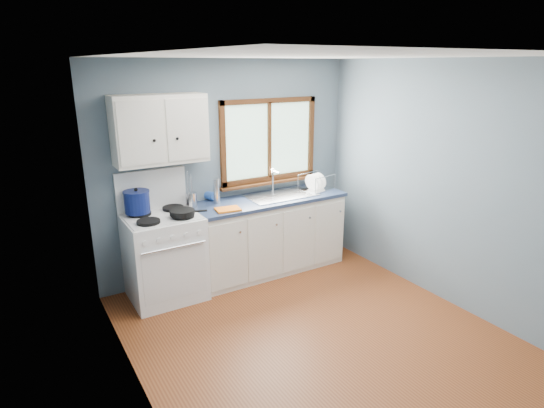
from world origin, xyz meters
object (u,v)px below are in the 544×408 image
skillet (182,212)px  dish_rack (316,185)px  sink (281,200)px  utensil_crock (191,199)px  gas_range (164,254)px  stockpot (137,201)px  base_cabinets (268,238)px  thermos (216,191)px

skillet → dish_rack: 1.84m
sink → utensil_crock: bearing=172.4°
gas_range → utensil_crock: gas_range is taller
utensil_crock → dish_rack: 1.62m
stockpot → utensil_crock: (0.60, 0.02, -0.07)m
sink → utensil_crock: 1.11m
gas_range → base_cabinets: gas_range is taller
base_cabinets → gas_range: bearing=-179.2°
gas_range → sink: size_ratio=1.62×
base_cabinets → dish_rack: 0.90m
base_cabinets → dish_rack: dish_rack is taller
base_cabinets → dish_rack: (0.70, 0.01, 0.57)m
base_cabinets → stockpot: (-1.50, 0.13, 0.67)m
stockpot → thermos: size_ratio=1.09×
utensil_crock → dish_rack: utensil_crock is taller
dish_rack → stockpot: bearing=163.9°
stockpot → dish_rack: 2.21m
stockpot → thermos: (0.89, -0.01, -0.01)m
gas_range → skillet: size_ratio=3.34×
stockpot → utensil_crock: bearing=1.5°
utensil_crock → base_cabinets: bearing=-9.0°
thermos → dish_rack: (1.32, -0.11, -0.09)m
skillet → thermos: thermos is taller
thermos → dish_rack: 1.32m
gas_range → utensil_crock: bearing=22.3°
thermos → dish_rack: thermos is taller
sink → skillet: (-1.31, -0.18, 0.13)m
gas_range → base_cabinets: size_ratio=0.74×
base_cabinets → sink: bearing=-0.1°
skillet → thermos: bearing=47.6°
skillet → utensil_crock: utensil_crock is taller
skillet → base_cabinets: bearing=26.7°
sink → utensil_crock: (-1.09, 0.14, 0.14)m
sink → dish_rack: sink is taller
sink → stockpot: (-1.68, 0.13, 0.22)m
gas_range → stockpot: size_ratio=4.27×
base_cabinets → dish_rack: size_ratio=4.02×
gas_range → sink: 1.53m
base_cabinets → skillet: size_ratio=4.54×
gas_range → dish_rack: gas_range is taller
skillet → stockpot: bearing=157.6°
gas_range → base_cabinets: (1.31, 0.02, -0.08)m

